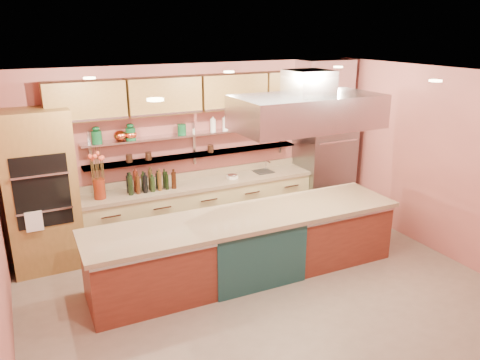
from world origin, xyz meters
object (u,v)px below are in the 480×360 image
refrigerator (324,158)px  kitchen_scale (232,176)px  green_canister (182,129)px  island (247,245)px  flower_vase (99,189)px  copper_kettle (120,136)px

refrigerator → kitchen_scale: 1.86m
kitchen_scale → green_canister: size_ratio=0.96×
kitchen_scale → island: bearing=-99.1°
refrigerator → flower_vase: size_ratio=6.94×
island → copper_kettle: (-1.28, 1.71, 1.34)m
flower_vase → kitchen_scale: 2.16m
refrigerator → kitchen_scale: size_ratio=13.42×
refrigerator → green_canister: bearing=175.0°
refrigerator → island: bearing=-147.7°
copper_kettle → island: bearing=-53.2°
refrigerator → green_canister: 2.75m
flower_vase → kitchen_scale: flower_vase is taller
refrigerator → green_canister: (-2.64, 0.23, 0.75)m
refrigerator → copper_kettle: bearing=176.4°
kitchen_scale → refrigerator: bearing=8.3°
refrigerator → flower_vase: refrigerator is taller
refrigerator → copper_kettle: size_ratio=10.99×
refrigerator → kitchen_scale: refrigerator is taller
copper_kettle → green_canister: bearing=0.0°
kitchen_scale → copper_kettle: (-1.75, 0.22, 0.82)m
green_canister → refrigerator: bearing=-5.0°
island → green_canister: bearing=100.9°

